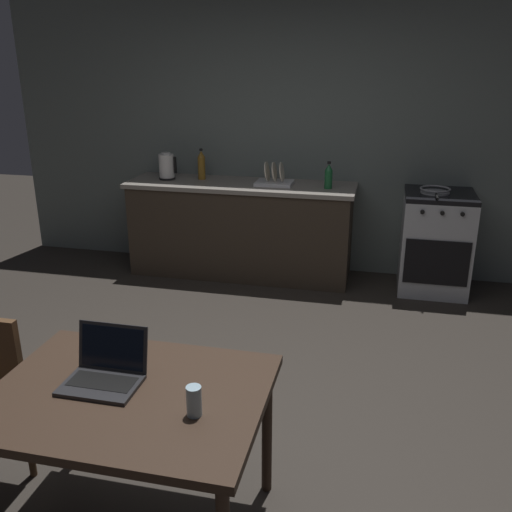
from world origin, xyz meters
name	(u,v)px	position (x,y,z in m)	size (l,w,h in m)	color
ground_plane	(228,408)	(0.00, 0.00, 0.00)	(12.00, 12.00, 0.00)	#2D2823
back_wall	(330,127)	(0.30, 2.59, 1.41)	(6.40, 0.10, 2.82)	slate
kitchen_counter	(241,229)	(-0.48, 2.24, 0.46)	(2.16, 0.64, 0.91)	#382D23
stove_oven	(435,242)	(1.33, 2.24, 0.45)	(0.60, 0.62, 0.91)	#B7BABF
dining_table	(129,406)	(-0.15, -0.99, 0.66)	(1.15, 0.87, 0.73)	#332319
laptop	(105,372)	(-0.27, -0.94, 0.78)	(0.32, 0.27, 0.22)	#232326
electric_kettle	(167,167)	(-1.22, 2.24, 1.03)	(0.17, 0.15, 0.26)	black
bottle	(329,176)	(0.34, 2.19, 1.02)	(0.07, 0.07, 0.24)	#19592D
frying_pan	(435,190)	(1.28, 2.21, 0.93)	(0.26, 0.44, 0.05)	gray
drinking_glass	(194,401)	(0.18, -1.08, 0.79)	(0.06, 0.06, 0.12)	#99B7C6
dish_rack	(274,180)	(-0.16, 2.24, 0.96)	(0.34, 0.26, 0.21)	silver
bottle_b	(201,165)	(-0.89, 2.32, 1.05)	(0.07, 0.07, 0.29)	#8C601E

